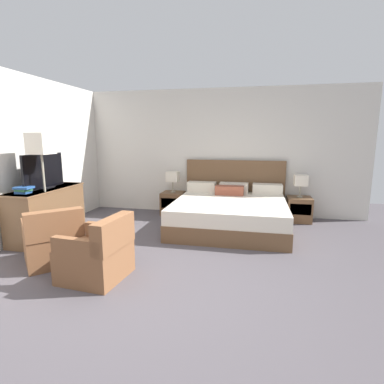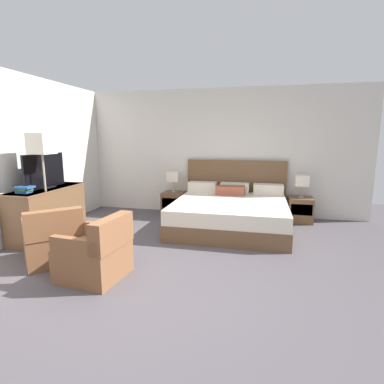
% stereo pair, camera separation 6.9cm
% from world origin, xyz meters
% --- Properties ---
extents(ground_plane, '(10.59, 10.59, 0.00)m').
position_xyz_m(ground_plane, '(0.00, 0.00, 0.00)').
color(ground_plane, '#4C474C').
extents(wall_back, '(6.48, 0.06, 2.65)m').
position_xyz_m(wall_back, '(0.00, 3.56, 1.33)').
color(wall_back, beige).
rests_on(wall_back, ground).
extents(wall_left, '(0.06, 5.33, 2.65)m').
position_xyz_m(wall_left, '(-2.67, 1.46, 1.33)').
color(wall_left, beige).
rests_on(wall_left, ground).
extents(bed, '(2.07, 2.05, 1.18)m').
position_xyz_m(bed, '(0.58, 2.53, 0.30)').
color(bed, brown).
rests_on(bed, ground).
extents(nightstand_left, '(0.46, 0.46, 0.48)m').
position_xyz_m(nightstand_left, '(-0.72, 3.24, 0.24)').
color(nightstand_left, brown).
rests_on(nightstand_left, ground).
extents(nightstand_right, '(0.46, 0.46, 0.48)m').
position_xyz_m(nightstand_right, '(1.88, 3.24, 0.24)').
color(nightstand_right, brown).
rests_on(nightstand_right, ground).
extents(table_lamp_left, '(0.24, 0.24, 0.44)m').
position_xyz_m(table_lamp_left, '(-0.72, 3.24, 0.82)').
color(table_lamp_left, gray).
rests_on(table_lamp_left, nightstand_left).
extents(table_lamp_right, '(0.24, 0.24, 0.44)m').
position_xyz_m(table_lamp_right, '(1.88, 3.24, 0.82)').
color(table_lamp_right, gray).
rests_on(table_lamp_right, nightstand_right).
extents(dresser, '(0.53, 1.42, 0.83)m').
position_xyz_m(dresser, '(-2.35, 1.35, 0.43)').
color(dresser, brown).
rests_on(dresser, ground).
extents(tv, '(0.18, 0.92, 0.56)m').
position_xyz_m(tv, '(-2.35, 1.35, 1.10)').
color(tv, black).
rests_on(tv, dresser).
extents(book_red_cover, '(0.20, 0.16, 0.04)m').
position_xyz_m(book_red_cover, '(-2.36, 0.89, 0.85)').
color(book_red_cover, '#234C8E').
rests_on(book_red_cover, dresser).
extents(book_blue_cover, '(0.22, 0.18, 0.03)m').
position_xyz_m(book_blue_cover, '(-2.36, 0.89, 0.88)').
color(book_blue_cover, '#2D7042').
rests_on(book_blue_cover, book_red_cover).
extents(book_small_top, '(0.25, 0.21, 0.03)m').
position_xyz_m(book_small_top, '(-2.34, 0.89, 0.91)').
color(book_small_top, '#234C8E').
rests_on(book_small_top, book_blue_cover).
extents(armchair_by_window, '(0.97, 0.97, 0.76)m').
position_xyz_m(armchair_by_window, '(-1.57, 0.45, 0.28)').
color(armchair_by_window, brown).
rests_on(armchair_by_window, ground).
extents(armchair_companion, '(0.75, 0.74, 0.76)m').
position_xyz_m(armchair_companion, '(-0.77, 0.16, 0.28)').
color(armchair_companion, brown).
rests_on(armchair_companion, ground).
extents(floor_lamp, '(0.31, 0.31, 1.72)m').
position_xyz_m(floor_lamp, '(-2.14, 1.07, 1.43)').
color(floor_lamp, gray).
rests_on(floor_lamp, ground).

